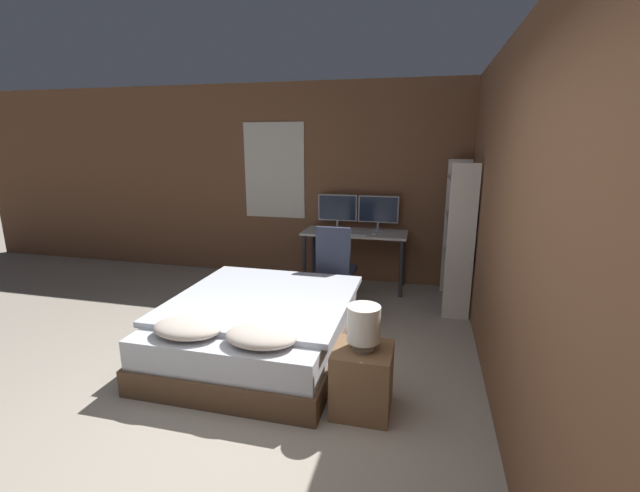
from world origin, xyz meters
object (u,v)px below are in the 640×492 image
object	(u,v)px
monitor_right	(378,211)
office_chair	(335,276)
nightstand	(362,379)
computer_mouse	(374,234)
desk	(355,240)
monitor_left	(337,209)
bedside_lamp	(364,324)
bed	(259,326)
bookshelf	(459,230)
keyboard	(353,234)

from	to	relation	value
monitor_right	office_chair	distance (m)	1.20
nightstand	computer_mouse	bearing A→B (deg)	95.34
desk	computer_mouse	world-z (taller)	computer_mouse
nightstand	monitor_left	bearing A→B (deg)	105.37
monitor_left	bedside_lamp	bearing A→B (deg)	-74.63
bed	bedside_lamp	xyz separation A→B (m)	(1.06, -0.64, 0.42)
desk	computer_mouse	bearing A→B (deg)	-33.21
bed	nightstand	distance (m)	1.24
bedside_lamp	monitor_right	bearing A→B (deg)	94.64
bed	nightstand	bearing A→B (deg)	-31.35
desk	bookshelf	distance (m)	1.37
bed	desk	distance (m)	2.14
bed	monitor_left	xyz separation A→B (m)	(0.27, 2.21, 0.77)
bed	bookshelf	world-z (taller)	bookshelf
bedside_lamp	office_chair	bearing A→B (deg)	107.69
bed	monitor_left	distance (m)	2.36
monitor_right	monitor_left	bearing A→B (deg)	180.00
keyboard	computer_mouse	size ratio (longest dim) A/B	5.30
monitor_right	desk	bearing A→B (deg)	-146.41
nightstand	keyboard	world-z (taller)	keyboard
bed	nightstand	size ratio (longest dim) A/B	3.94
monitor_left	computer_mouse	distance (m)	0.71
keyboard	office_chair	distance (m)	0.71
nightstand	monitor_right	xyz separation A→B (m)	(-0.23, 2.86, 0.78)
bed	bedside_lamp	bearing A→B (deg)	-31.35
nightstand	bedside_lamp	world-z (taller)	bedside_lamp
nightstand	office_chair	size ratio (longest dim) A/B	0.49
computer_mouse	monitor_left	bearing A→B (deg)	146.60
bedside_lamp	monitor_right	size ratio (longest dim) A/B	0.61
nightstand	bookshelf	bearing A→B (deg)	71.30
desk	keyboard	size ratio (longest dim) A/B	3.66
keyboard	computer_mouse	xyz separation A→B (m)	(0.28, 0.00, 0.01)
monitor_right	nightstand	bearing A→B (deg)	-85.36
monitor_right	computer_mouse	distance (m)	0.44
desk	computer_mouse	size ratio (longest dim) A/B	19.41
monitor_left	bed	bearing A→B (deg)	-96.97
bed	computer_mouse	xyz separation A→B (m)	(0.82, 1.85, 0.53)
desk	monitor_right	world-z (taller)	monitor_right
desk	monitor_left	bearing A→B (deg)	146.41
office_chair	monitor_left	bearing A→B (deg)	100.52
monitor_right	bookshelf	size ratio (longest dim) A/B	0.31
bedside_lamp	monitor_right	distance (m)	2.89
desk	office_chair	distance (m)	0.81
bed	bookshelf	xyz separation A→B (m)	(1.82, 1.60, 0.68)
keyboard	office_chair	bearing A→B (deg)	-99.90
monitor_right	computer_mouse	bearing A→B (deg)	-90.17
monitor_left	keyboard	distance (m)	0.52
desk	monitor_right	size ratio (longest dim) A/B	2.56
monitor_left	bookshelf	bearing A→B (deg)	-21.55
bedside_lamp	office_chair	size ratio (longest dim) A/B	0.32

